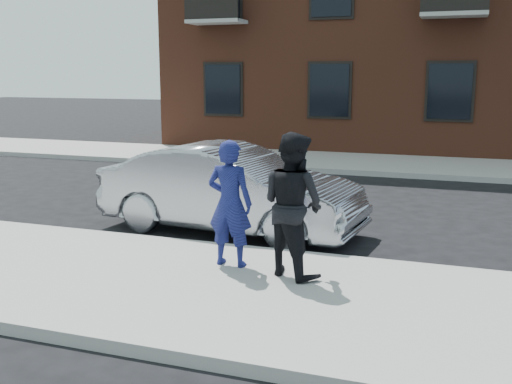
% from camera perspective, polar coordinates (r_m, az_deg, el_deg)
% --- Properties ---
extents(ground, '(100.00, 100.00, 0.00)m').
position_cam_1_polar(ground, '(7.34, 13.22, -11.20)').
color(ground, black).
rests_on(ground, ground).
extents(near_sidewalk, '(50.00, 3.50, 0.15)m').
position_cam_1_polar(near_sidewalk, '(7.08, 13.02, -11.39)').
color(near_sidewalk, '#9A9791').
rests_on(near_sidewalk, ground).
extents(near_curb, '(50.00, 0.10, 0.15)m').
position_cam_1_polar(near_curb, '(8.77, 14.36, -6.99)').
color(near_curb, '#999691').
rests_on(near_curb, ground).
extents(far_sidewalk, '(50.00, 3.50, 0.15)m').
position_cam_1_polar(far_sidewalk, '(18.23, 17.10, 2.29)').
color(far_sidewalk, '#9A9791').
rests_on(far_sidewalk, ground).
extents(far_curb, '(50.00, 0.10, 0.15)m').
position_cam_1_polar(far_curb, '(16.45, 16.83, 1.38)').
color(far_curb, '#999691').
rests_on(far_curb, ground).
extents(silver_sedan, '(4.80, 2.11, 1.53)m').
position_cam_1_polar(silver_sedan, '(10.47, -2.44, 0.25)').
color(silver_sedan, '#999BA3').
rests_on(silver_sedan, ground).
extents(man_hoodie, '(0.65, 0.50, 1.75)m').
position_cam_1_polar(man_hoodie, '(8.16, -2.50, -1.09)').
color(man_hoodie, navy).
rests_on(man_hoodie, near_sidewalk).
extents(man_peacoat, '(1.15, 1.07, 1.89)m').
position_cam_1_polar(man_peacoat, '(7.77, 3.52, -1.20)').
color(man_peacoat, black).
rests_on(man_peacoat, near_sidewalk).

